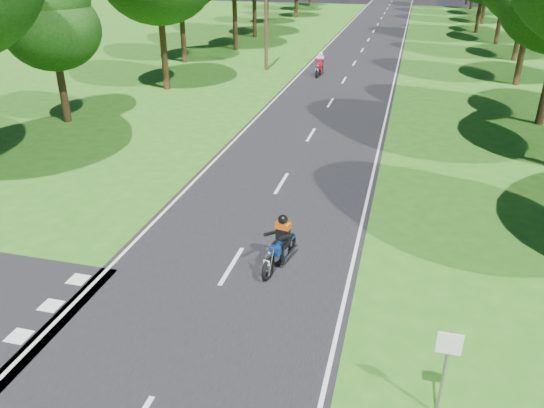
# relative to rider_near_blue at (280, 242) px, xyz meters

# --- Properties ---
(ground) EXTENTS (160.00, 160.00, 0.00)m
(ground) POSITION_rel_rider_near_blue_xyz_m (-1.31, -2.36, -0.78)
(ground) COLOR #2B6316
(ground) RESTS_ON ground
(main_road) EXTENTS (7.00, 140.00, 0.02)m
(main_road) POSITION_rel_rider_near_blue_xyz_m (-1.31, 47.64, -0.77)
(main_road) COLOR black
(main_road) RESTS_ON ground
(road_markings) EXTENTS (7.40, 140.00, 0.01)m
(road_markings) POSITION_rel_rider_near_blue_xyz_m (-1.44, 45.77, -0.75)
(road_markings) COLOR silver
(road_markings) RESTS_ON main_road
(telegraph_pole) EXTENTS (1.20, 0.26, 8.00)m
(telegraph_pole) POSITION_rel_rider_near_blue_xyz_m (-7.31, 25.64, 3.29)
(telegraph_pole) COLOR #382616
(telegraph_pole) RESTS_ON ground
(road_sign) EXTENTS (0.45, 0.07, 2.00)m
(road_sign) POSITION_rel_rider_near_blue_xyz_m (4.19, -4.37, 0.56)
(road_sign) COLOR slate
(road_sign) RESTS_ON ground
(rider_near_blue) EXTENTS (0.94, 1.90, 1.52)m
(rider_near_blue) POSITION_rel_rider_near_blue_xyz_m (0.00, 0.00, 0.00)
(rider_near_blue) COLOR navy
(rider_near_blue) RESTS_ON main_road
(rider_far_red) EXTENTS (0.71, 1.94, 1.60)m
(rider_far_red) POSITION_rel_rider_near_blue_xyz_m (-3.17, 24.57, 0.04)
(rider_far_red) COLOR #B30D27
(rider_far_red) RESTS_ON main_road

